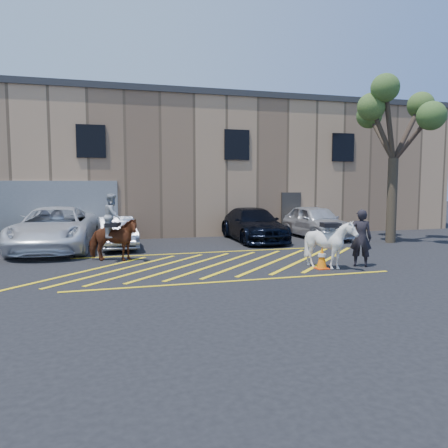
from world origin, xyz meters
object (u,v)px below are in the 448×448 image
object	(u,v)px
car_white_pickup	(55,229)
saddled_white	(330,244)
traffic_cone	(322,257)
mounted_bay	(113,234)
tree	(395,115)
handler	(361,238)
car_white_suv	(315,221)
car_silver_sedan	(117,232)
car_blue_suv	(253,224)

from	to	relation	value
car_white_pickup	saddled_white	distance (m)	10.87
car_white_pickup	traffic_cone	distance (m)	10.64
mounted_bay	tree	size ratio (longest dim) A/B	0.32
traffic_cone	car_white_pickup	bearing A→B (deg)	142.88
mounted_bay	saddled_white	distance (m)	7.32
handler	tree	world-z (taller)	tree
car_white_suv	car_white_pickup	bearing A→B (deg)	-179.44
car_silver_sedan	car_blue_suv	bearing A→B (deg)	1.59
handler	mounted_bay	bearing A→B (deg)	11.67
car_white_pickup	tree	world-z (taller)	tree
car_blue_suv	tree	xyz separation A→B (m)	(5.77, -2.35, 4.93)
handler	tree	size ratio (longest dim) A/B	0.25
mounted_bay	car_white_pickup	bearing A→B (deg)	124.05
car_silver_sedan	mounted_bay	size ratio (longest dim) A/B	1.67
car_white_suv	tree	size ratio (longest dim) A/B	0.65
car_blue_suv	car_white_suv	bearing A→B (deg)	2.75
mounted_bay	traffic_cone	distance (m)	7.10
car_blue_suv	saddled_white	bearing A→B (deg)	-88.82
handler	traffic_cone	bearing A→B (deg)	34.54
tree	car_silver_sedan	bearing A→B (deg)	171.63
saddled_white	car_white_pickup	bearing A→B (deg)	143.31
car_silver_sedan	car_white_suv	xyz separation A→B (m)	(9.54, 0.69, 0.16)
car_blue_suv	handler	distance (m)	7.06
handler	saddled_white	size ratio (longest dim) A/B	1.18
car_white_pickup	mounted_bay	size ratio (longest dim) A/B	2.67
car_blue_suv	handler	world-z (taller)	handler
car_white_pickup	traffic_cone	world-z (taller)	car_white_pickup
handler	car_blue_suv	bearing A→B (deg)	-46.00
car_blue_suv	tree	world-z (taller)	tree
traffic_cone	handler	bearing A→B (deg)	0.32
car_white_pickup	car_blue_suv	xyz separation A→B (m)	(8.67, 0.55, -0.11)
car_white_pickup	car_blue_suv	world-z (taller)	car_white_pickup
car_white_pickup	car_white_suv	size ratio (longest dim) A/B	1.32
handler	traffic_cone	size ratio (longest dim) A/B	2.55
mounted_bay	traffic_cone	size ratio (longest dim) A/B	3.21
saddled_white	tree	world-z (taller)	tree
car_white_suv	mounted_bay	size ratio (longest dim) A/B	2.03
car_silver_sedan	tree	size ratio (longest dim) A/B	0.54
car_white_pickup	car_silver_sedan	world-z (taller)	car_white_pickup
handler	car_white_suv	bearing A→B (deg)	-72.17
handler	mounted_bay	size ratio (longest dim) A/B	0.80
car_blue_suv	handler	bearing A→B (deg)	-79.41
car_white_pickup	mounted_bay	bearing A→B (deg)	-50.67
car_white_pickup	car_silver_sedan	bearing A→B (deg)	4.56
car_white_pickup	car_white_suv	world-z (taller)	car_white_pickup
car_silver_sedan	tree	bearing A→B (deg)	-12.08
tree	handler	bearing A→B (deg)	-134.78
car_silver_sedan	traffic_cone	bearing A→B (deg)	-50.17
mounted_bay	tree	distance (m)	13.23
car_blue_suv	tree	distance (m)	7.95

